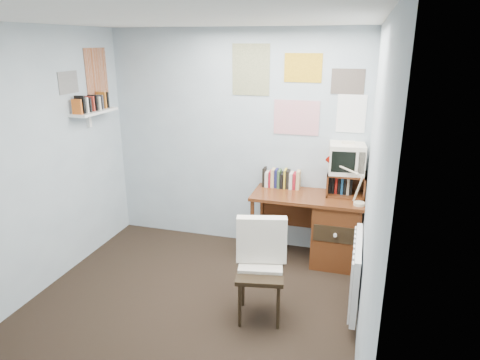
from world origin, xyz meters
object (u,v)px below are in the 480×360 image
object	(u,v)px
desk_chair	(260,274)
crt_tv	(347,157)
desk	(331,228)
tv_riser	(346,184)
desk_lamp	(361,186)
wall_shelf	(94,112)
radiator	(356,273)

from	to	relation	value
desk_chair	crt_tv	xyz separation A→B (m)	(0.61, 1.33, 0.75)
desk	tv_riser	size ratio (longest dim) A/B	3.00
tv_riser	crt_tv	bearing A→B (deg)	130.86
desk	desk_lamp	size ratio (longest dim) A/B	2.87
crt_tv	wall_shelf	world-z (taller)	wall_shelf
tv_riser	crt_tv	size ratio (longest dim) A/B	1.10
desk	tv_riser	xyz separation A→B (m)	(0.12, 0.11, 0.48)
wall_shelf	desk_chair	bearing A→B (deg)	-21.74
desk_chair	radiator	bearing A→B (deg)	8.26
wall_shelf	radiator	bearing A→B (deg)	-10.89
crt_tv	wall_shelf	distance (m)	2.76
tv_riser	radiator	world-z (taller)	tv_riser
desk	crt_tv	xyz separation A→B (m)	(0.10, 0.13, 0.78)
desk	crt_tv	size ratio (longest dim) A/B	3.30
desk_chair	tv_riser	xyz separation A→B (m)	(0.63, 1.31, 0.45)
desk_chair	radiator	size ratio (longest dim) A/B	1.08
desk_lamp	crt_tv	size ratio (longest dim) A/B	1.15
crt_tv	tv_riser	bearing A→B (deg)	-54.97
desk_lamp	wall_shelf	bearing A→B (deg)	177.97
desk_chair	wall_shelf	world-z (taller)	wall_shelf
tv_riser	radiator	size ratio (longest dim) A/B	0.50
tv_riser	desk_chair	bearing A→B (deg)	-115.63
wall_shelf	crt_tv	bearing A→B (deg)	10.80
crt_tv	wall_shelf	bearing A→B (deg)	-175.02
desk	desk_lamp	distance (m)	0.64
desk	tv_riser	world-z (taller)	tv_riser
desk	wall_shelf	distance (m)	2.87
radiator	desk_lamp	bearing A→B (deg)	91.49
desk	crt_tv	distance (m)	0.79
desk_lamp	crt_tv	bearing A→B (deg)	113.57
desk_chair	desk	bearing A→B (deg)	56.45
desk_lamp	wall_shelf	world-z (taller)	wall_shelf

